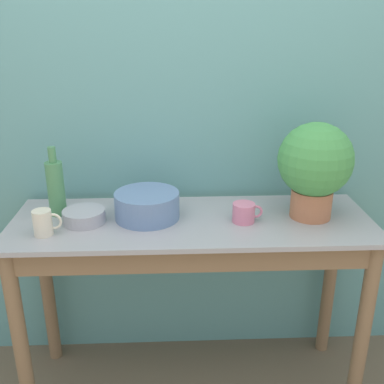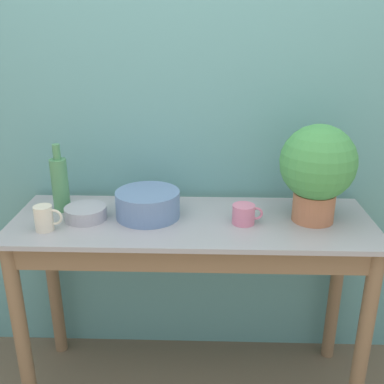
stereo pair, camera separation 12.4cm
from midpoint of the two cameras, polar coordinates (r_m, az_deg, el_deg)
name	(u,v)px [view 1 (the left image)]	position (r m, az deg, el deg)	size (l,w,h in m)	color
wall_back	(189,116)	(2.01, -2.18, 9.61)	(6.00, 0.05, 2.40)	#609E9E
counter_table	(192,261)	(1.89, -1.87, -8.83)	(1.47, 0.50, 0.84)	#846647
potted_plant	(315,165)	(1.83, 13.47, 3.36)	(0.30, 0.30, 0.39)	#B7704C
bowl_wash_large	(147,205)	(1.84, -7.65, -1.71)	(0.26, 0.26, 0.11)	#6684B2
bottle_tall	(56,187)	(1.94, -18.69, 0.60)	(0.07, 0.07, 0.29)	#4C8C59
mug_cream	(43,223)	(1.79, -20.25, -3.70)	(0.11, 0.07, 0.10)	beige
mug_pink	(244,213)	(1.80, 4.68, -2.65)	(0.12, 0.09, 0.08)	pink
bowl_small_steel	(84,216)	(1.86, -15.42, -3.00)	(0.17, 0.17, 0.05)	#A8A8B2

